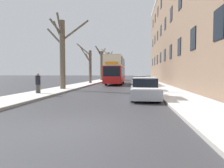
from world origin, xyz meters
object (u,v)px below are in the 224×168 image
(oncoming_van, at_px, (120,75))
(pedestrian_left_sidewalk, at_px, (38,83))
(double_decker_bus, at_px, (116,69))
(bare_tree_left_0, at_px, (62,51))
(bare_tree_left_1, at_px, (89,65))
(bare_tree_left_2, at_px, (102,64))
(parked_car_0, at_px, (144,89))
(parked_car_2, at_px, (139,82))
(parked_car_1, at_px, (141,85))
(parked_car_3, at_px, (138,80))
(bare_tree_left_3, at_px, (108,65))

(oncoming_van, distance_m, pedestrian_left_sidewalk, 34.39)
(double_decker_bus, xyz_separation_m, oncoming_van, (-0.45, 17.24, -1.16))
(oncoming_van, bearing_deg, bare_tree_left_0, -97.64)
(double_decker_bus, bearing_deg, bare_tree_left_1, 173.21)
(bare_tree_left_2, relative_size, parked_car_0, 1.86)
(bare_tree_left_2, height_order, double_decker_bus, bare_tree_left_2)
(parked_car_2, bearing_deg, parked_car_1, -90.00)
(bare_tree_left_0, distance_m, parked_car_2, 10.05)
(parked_car_0, height_order, oncoming_van, oncoming_van)
(parked_car_3, bearing_deg, bare_tree_left_1, 169.56)
(parked_car_3, bearing_deg, parked_car_0, -90.00)
(bare_tree_left_3, distance_m, parked_car_3, 28.52)
(parked_car_2, bearing_deg, bare_tree_left_1, 136.47)
(bare_tree_left_3, bearing_deg, oncoming_van, -66.04)
(pedestrian_left_sidewalk, bearing_deg, parked_car_1, -2.24)
(parked_car_1, relative_size, parked_car_3, 0.91)
(parked_car_1, distance_m, parked_car_2, 5.87)
(bare_tree_left_2, distance_m, oncoming_van, 5.99)
(bare_tree_left_0, xyz_separation_m, parked_car_1, (8.02, -0.81, -3.39))
(bare_tree_left_1, bearing_deg, bare_tree_left_0, -89.96)
(bare_tree_left_1, bearing_deg, pedestrian_left_sidewalk, -91.04)
(bare_tree_left_2, relative_size, parked_car_1, 2.00)
(parked_car_0, relative_size, parked_car_1, 1.08)
(parked_car_2, distance_m, parked_car_3, 6.15)
(parked_car_3, height_order, pedestrian_left_sidewalk, pedestrian_left_sidewalk)
(parked_car_0, xyz_separation_m, pedestrian_left_sidewalk, (-8.34, 1.77, 0.31))
(bare_tree_left_1, xyz_separation_m, pedestrian_left_sidewalk, (-0.32, -17.41, -2.20))
(double_decker_bus, relative_size, parked_car_3, 2.60)
(pedestrian_left_sidewalk, bearing_deg, bare_tree_left_3, 62.21)
(double_decker_bus, bearing_deg, bare_tree_left_0, -109.88)
(bare_tree_left_1, relative_size, pedestrian_left_sidewalk, 3.83)
(parked_car_2, relative_size, oncoming_van, 0.83)
(bare_tree_left_1, height_order, parked_car_0, bare_tree_left_1)
(oncoming_van, bearing_deg, parked_car_1, -82.32)
(parked_car_2, xyz_separation_m, parked_car_3, (0.00, 6.15, -0.02))
(bare_tree_left_2, relative_size, parked_car_2, 1.80)
(bare_tree_left_0, bearing_deg, parked_car_0, -39.02)
(double_decker_bus, bearing_deg, bare_tree_left_3, 99.59)
(bare_tree_left_0, relative_size, pedestrian_left_sidewalk, 4.23)
(bare_tree_left_2, bearing_deg, parked_car_2, -68.76)
(bare_tree_left_2, relative_size, pedestrian_left_sidewalk, 4.49)
(bare_tree_left_3, distance_m, pedestrian_left_sidewalk, 43.18)
(bare_tree_left_0, distance_m, pedestrian_left_sidewalk, 5.64)
(bare_tree_left_2, height_order, parked_car_2, bare_tree_left_2)
(bare_tree_left_2, distance_m, parked_car_0, 33.34)
(parked_car_3, bearing_deg, pedestrian_left_sidewalk, -117.64)
(bare_tree_left_1, height_order, double_decker_bus, bare_tree_left_1)
(bare_tree_left_0, distance_m, double_decker_bus, 13.02)
(double_decker_bus, bearing_deg, parked_car_1, -74.39)
(parked_car_1, xyz_separation_m, parked_car_3, (0.00, 12.02, 0.01))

